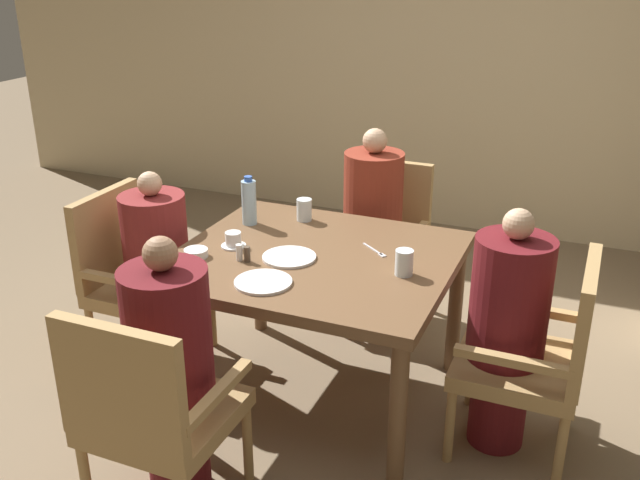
% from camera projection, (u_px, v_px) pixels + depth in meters
% --- Properties ---
extents(ground_plane, '(16.00, 16.00, 0.00)m').
position_uv_depth(ground_plane, '(316.00, 395.00, 3.44)').
color(ground_plane, '#7A664C').
extents(wall_back, '(8.00, 0.06, 2.80)m').
position_uv_depth(wall_back, '(454.00, 38.00, 5.05)').
color(wall_back, '#C6B289').
rests_on(wall_back, ground_plane).
extents(dining_table, '(1.21, 1.09, 0.74)m').
position_uv_depth(dining_table, '(315.00, 273.00, 3.19)').
color(dining_table, brown).
rests_on(dining_table, ground_plane).
extents(chair_left_side, '(0.50, 0.50, 0.88)m').
position_uv_depth(chair_left_side, '(135.00, 272.00, 3.61)').
color(chair_left_side, '#A88451').
rests_on(chair_left_side, ground_plane).
extents(diner_in_left_chair, '(0.32, 0.32, 1.02)m').
position_uv_depth(diner_in_left_chair, '(158.00, 268.00, 3.54)').
color(diner_in_left_chair, maroon).
rests_on(diner_in_left_chair, ground_plane).
extents(chair_far_side, '(0.50, 0.50, 0.88)m').
position_uv_depth(chair_far_side, '(380.00, 237.00, 4.05)').
color(chair_far_side, '#A88451').
rests_on(chair_far_side, ground_plane).
extents(diner_in_far_chair, '(0.32, 0.32, 1.13)m').
position_uv_depth(diner_in_far_chair, '(372.00, 228.00, 3.89)').
color(diner_in_far_chair, maroon).
rests_on(diner_in_far_chair, ground_plane).
extents(chair_right_side, '(0.50, 0.50, 0.88)m').
position_uv_depth(chair_right_side, '(540.00, 352.00, 2.90)').
color(chair_right_side, '#A88451').
rests_on(chair_right_side, ground_plane).
extents(diner_in_right_chair, '(0.32, 0.32, 1.08)m').
position_uv_depth(diner_in_right_chair, '(507.00, 329.00, 2.92)').
color(diner_in_right_chair, '#5B1419').
rests_on(diner_in_right_chair, ground_plane).
extents(chair_near_corner, '(0.50, 0.50, 0.88)m').
position_uv_depth(chair_near_corner, '(151.00, 409.00, 2.55)').
color(chair_near_corner, '#A88451').
rests_on(chair_near_corner, ground_plane).
extents(diner_in_near_chair, '(0.32, 0.32, 1.09)m').
position_uv_depth(diner_in_near_chair, '(171.00, 369.00, 2.63)').
color(diner_in_near_chair, '#5B1419').
rests_on(diner_in_near_chair, ground_plane).
extents(plate_main_left, '(0.24, 0.24, 0.01)m').
position_uv_depth(plate_main_left, '(263.00, 282.00, 2.89)').
color(plate_main_left, white).
rests_on(plate_main_left, dining_table).
extents(plate_main_right, '(0.24, 0.24, 0.01)m').
position_uv_depth(plate_main_right, '(289.00, 257.00, 3.12)').
color(plate_main_right, white).
rests_on(plate_main_right, dining_table).
extents(teacup_with_saucer, '(0.11, 0.11, 0.07)m').
position_uv_depth(teacup_with_saucer, '(233.00, 240.00, 3.23)').
color(teacup_with_saucer, white).
rests_on(teacup_with_saucer, dining_table).
extents(bowl_small, '(0.11, 0.11, 0.04)m').
position_uv_depth(bowl_small, '(196.00, 253.00, 3.13)').
color(bowl_small, white).
rests_on(bowl_small, dining_table).
extents(water_bottle, '(0.07, 0.07, 0.24)m').
position_uv_depth(water_bottle, '(249.00, 202.00, 3.47)').
color(water_bottle, '#A3C6DB').
rests_on(water_bottle, dining_table).
extents(glass_tall_near, '(0.08, 0.08, 0.11)m').
position_uv_depth(glass_tall_near, '(404.00, 263.00, 2.94)').
color(glass_tall_near, silver).
rests_on(glass_tall_near, dining_table).
extents(glass_tall_mid, '(0.08, 0.08, 0.11)m').
position_uv_depth(glass_tall_mid, '(304.00, 210.00, 3.53)').
color(glass_tall_mid, silver).
rests_on(glass_tall_mid, dining_table).
extents(salt_shaker, '(0.03, 0.03, 0.07)m').
position_uv_depth(salt_shaker, '(239.00, 252.00, 3.09)').
color(salt_shaker, white).
rests_on(salt_shaker, dining_table).
extents(pepper_shaker, '(0.03, 0.03, 0.07)m').
position_uv_depth(pepper_shaker, '(247.00, 254.00, 3.07)').
color(pepper_shaker, '#4C3D2D').
rests_on(pepper_shaker, dining_table).
extents(fork_beside_plate, '(0.15, 0.12, 0.00)m').
position_uv_depth(fork_beside_plate, '(376.00, 251.00, 3.18)').
color(fork_beside_plate, silver).
rests_on(fork_beside_plate, dining_table).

